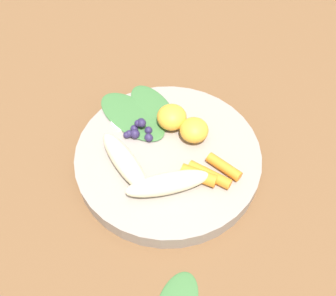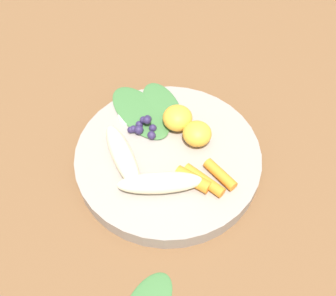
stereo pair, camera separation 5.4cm
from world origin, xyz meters
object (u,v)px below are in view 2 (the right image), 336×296
at_px(bowl, 168,158).
at_px(banana_peeled_left, 160,183).
at_px(banana_peeled_right, 122,155).
at_px(orange_segment_near, 178,118).

distance_m(bowl, banana_peeled_left, 0.07).
height_order(banana_peeled_left, banana_peeled_right, same).
height_order(banana_peeled_right, orange_segment_near, orange_segment_near).
height_order(bowl, banana_peeled_left, banana_peeled_left).
bearing_deg(banana_peeled_left, orange_segment_near, 73.42).
bearing_deg(banana_peeled_right, banana_peeled_left, 25.74).
distance_m(banana_peeled_left, banana_peeled_right, 0.07).
bearing_deg(bowl, banana_peeled_left, -142.86).
bearing_deg(orange_segment_near, banana_peeled_left, -145.43).
height_order(bowl, orange_segment_near, orange_segment_near).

